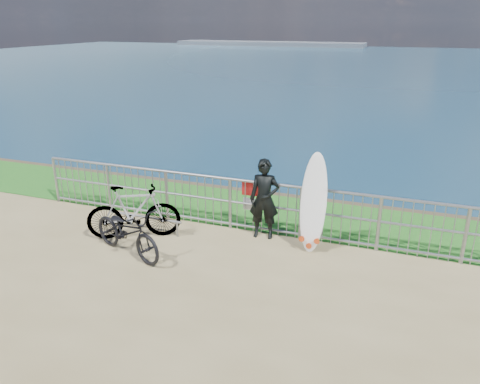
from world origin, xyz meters
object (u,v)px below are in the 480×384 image
at_px(surfboard, 313,206).
at_px(bicycle_near, 127,232).
at_px(surfer, 264,199).
at_px(bicycle_far, 133,212).

distance_m(surfboard, bicycle_near, 3.50).
xyz_separation_m(surfer, surfboard, (1.02, -0.20, 0.06)).
distance_m(surfer, surfboard, 1.04).
relative_size(surfer, bicycle_far, 0.88).
height_order(surfer, bicycle_near, surfer).
bearing_deg(bicycle_near, surfboard, -45.10).
distance_m(surfer, bicycle_near, 2.72).
bearing_deg(bicycle_far, bicycle_near, 174.99).
distance_m(surfer, bicycle_far, 2.63).
xyz_separation_m(surfer, bicycle_far, (-2.44, -0.94, -0.26)).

